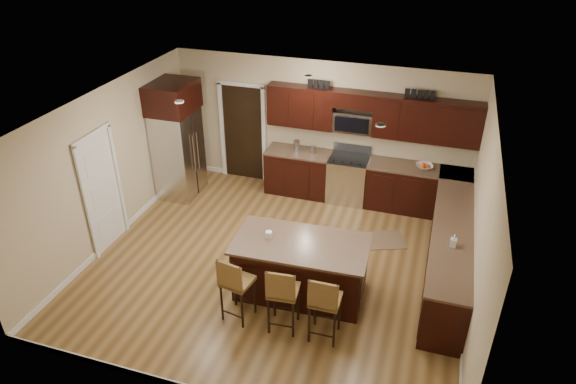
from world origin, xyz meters
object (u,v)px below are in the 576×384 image
(stool_right, at_px, (324,301))
(refrigerator, at_px, (177,139))
(stool_left, at_px, (235,283))
(stool_mid, at_px, (282,292))
(island, at_px, (301,270))
(range, at_px, (348,178))

(stool_right, height_order, refrigerator, refrigerator)
(stool_left, distance_m, stool_mid, 0.70)
(island, xyz_separation_m, stool_left, (-0.71, -0.84, 0.24))
(island, xyz_separation_m, stool_mid, (-0.01, -0.84, 0.25))
(stool_mid, relative_size, stool_right, 1.00)
(island, bearing_deg, stool_mid, -93.20)
(refrigerator, bearing_deg, stool_mid, -43.99)
(island, bearing_deg, range, 85.60)
(stool_mid, height_order, refrigerator, refrigerator)
(stool_left, bearing_deg, island, 60.43)
(stool_left, xyz_separation_m, refrigerator, (-2.49, 3.07, 0.54))
(range, height_order, stool_left, range)
(stool_right, bearing_deg, refrigerator, 139.99)
(stool_mid, bearing_deg, refrigerator, 131.03)
(range, relative_size, island, 0.54)
(range, height_order, island, range)
(refrigerator, bearing_deg, island, -34.91)
(stool_right, bearing_deg, island, 123.43)
(stool_left, bearing_deg, stool_right, 10.51)
(stool_mid, distance_m, stool_right, 0.59)
(stool_left, bearing_deg, stool_mid, 10.46)
(island, height_order, stool_left, stool_left)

